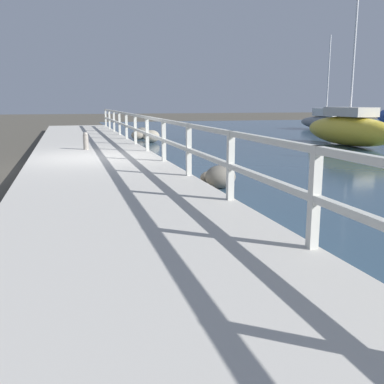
# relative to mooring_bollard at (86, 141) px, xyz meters

# --- Properties ---
(ground_plane) EXTENTS (120.00, 120.00, 0.00)m
(ground_plane) POSITION_rel_mooring_bollard_xyz_m (0.15, -2.27, -0.61)
(ground_plane) COLOR #4C473D
(dock_walkway) EXTENTS (3.59, 36.00, 0.33)m
(dock_walkway) POSITION_rel_mooring_bollard_xyz_m (0.15, -2.27, -0.45)
(dock_walkway) COLOR beige
(dock_walkway) RESTS_ON ground
(railing) EXTENTS (0.10, 32.50, 1.09)m
(railing) POSITION_rel_mooring_bollard_xyz_m (1.85, -2.27, 0.45)
(railing) COLOR beige
(railing) RESTS_ON dock_walkway
(boulder_water_edge) EXTENTS (0.77, 0.69, 0.57)m
(boulder_water_edge) POSITION_rel_mooring_bollard_xyz_m (3.19, 5.54, -0.32)
(boulder_water_edge) COLOR gray
(boulder_water_edge) RESTS_ON ground
(boulder_near_dock) EXTENTS (0.59, 0.53, 0.44)m
(boulder_near_dock) POSITION_rel_mooring_bollard_xyz_m (2.81, 7.36, -0.39)
(boulder_near_dock) COLOR slate
(boulder_near_dock) RESTS_ON ground
(boulder_upstream) EXTENTS (0.67, 0.61, 0.51)m
(boulder_upstream) POSITION_rel_mooring_bollard_xyz_m (2.58, -5.93, -0.36)
(boulder_upstream) COLOR #666056
(boulder_upstream) RESTS_ON ground
(boulder_mid_strip) EXTENTS (0.76, 0.68, 0.57)m
(boulder_mid_strip) POSITION_rel_mooring_bollard_xyz_m (3.15, 7.94, -0.33)
(boulder_mid_strip) COLOR #666056
(boulder_mid_strip) RESTS_ON ground
(boulder_downstream) EXTENTS (0.37, 0.34, 0.28)m
(boulder_downstream) POSITION_rel_mooring_bollard_xyz_m (2.50, -5.31, -0.47)
(boulder_downstream) COLOR slate
(boulder_downstream) RESTS_ON ground
(mooring_bollard) EXTENTS (0.17, 0.17, 0.57)m
(mooring_bollard) POSITION_rel_mooring_bollard_xyz_m (0.00, 0.00, 0.00)
(mooring_bollard) COLOR gray
(mooring_bollard) RESTS_ON dock_walkway
(sailboat_gray) EXTENTS (1.53, 5.52, 6.11)m
(sailboat_gray) POSITION_rel_mooring_bollard_xyz_m (16.22, 11.83, -0.03)
(sailboat_gray) COLOR gray
(sailboat_gray) RESTS_ON water_surface
(sailboat_yellow) EXTENTS (1.64, 5.85, 7.74)m
(sailboat_yellow) POSITION_rel_mooring_bollard_xyz_m (11.09, 1.81, 0.10)
(sailboat_yellow) COLOR gold
(sailboat_yellow) RESTS_ON water_surface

